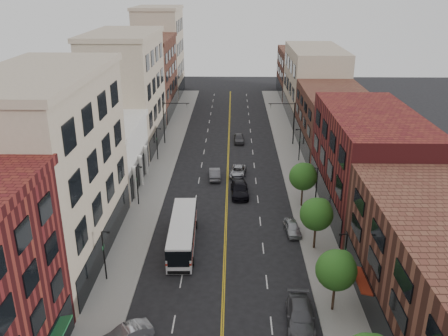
# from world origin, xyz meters

# --- Properties ---
(sidewalk_left) EXTENTS (4.00, 110.00, 0.15)m
(sidewalk_left) POSITION_xyz_m (-10.00, 35.00, 0.07)
(sidewalk_left) COLOR gray
(sidewalk_left) RESTS_ON ground
(sidewalk_right) EXTENTS (4.00, 110.00, 0.15)m
(sidewalk_right) POSITION_xyz_m (10.00, 35.00, 0.07)
(sidewalk_right) COLOR gray
(sidewalk_right) RESTS_ON ground
(bldg_l_tanoffice) EXTENTS (10.00, 22.00, 18.00)m
(bldg_l_tanoffice) POSITION_xyz_m (-17.00, 13.00, 9.00)
(bldg_l_tanoffice) COLOR tan
(bldg_l_tanoffice) RESTS_ON ground
(bldg_l_white) EXTENTS (10.00, 14.00, 8.00)m
(bldg_l_white) POSITION_xyz_m (-17.00, 31.00, 4.00)
(bldg_l_white) COLOR silver
(bldg_l_white) RESTS_ON ground
(bldg_l_far_a) EXTENTS (10.00, 20.00, 18.00)m
(bldg_l_far_a) POSITION_xyz_m (-17.00, 48.00, 9.00)
(bldg_l_far_a) COLOR tan
(bldg_l_far_a) RESTS_ON ground
(bldg_l_far_b) EXTENTS (10.00, 20.00, 15.00)m
(bldg_l_far_b) POSITION_xyz_m (-17.00, 68.00, 7.50)
(bldg_l_far_b) COLOR brown
(bldg_l_far_b) RESTS_ON ground
(bldg_l_far_c) EXTENTS (10.00, 16.00, 20.00)m
(bldg_l_far_c) POSITION_xyz_m (-17.00, 86.00, 10.00)
(bldg_l_far_c) COLOR tan
(bldg_l_far_c) RESTS_ON ground
(bldg_r_mid) EXTENTS (10.00, 22.00, 12.00)m
(bldg_r_mid) POSITION_xyz_m (17.00, 24.00, 6.00)
(bldg_r_mid) COLOR #581719
(bldg_r_mid) RESTS_ON ground
(bldg_r_far_a) EXTENTS (10.00, 20.00, 10.00)m
(bldg_r_far_a) POSITION_xyz_m (17.00, 45.00, 5.00)
(bldg_r_far_a) COLOR brown
(bldg_r_far_a) RESTS_ON ground
(bldg_r_far_b) EXTENTS (10.00, 22.00, 14.00)m
(bldg_r_far_b) POSITION_xyz_m (17.00, 66.00, 7.00)
(bldg_r_far_b) COLOR tan
(bldg_r_far_b) RESTS_ON ground
(bldg_r_far_c) EXTENTS (10.00, 18.00, 11.00)m
(bldg_r_far_c) POSITION_xyz_m (17.00, 86.00, 5.50)
(bldg_r_far_c) COLOR brown
(bldg_r_far_c) RESTS_ON ground
(tree_r_1) EXTENTS (3.40, 3.40, 5.59)m
(tree_r_1) POSITION_xyz_m (9.39, 4.07, 4.13)
(tree_r_1) COLOR black
(tree_r_1) RESTS_ON sidewalk_right
(tree_r_2) EXTENTS (3.40, 3.40, 5.59)m
(tree_r_2) POSITION_xyz_m (9.39, 14.07, 4.13)
(tree_r_2) COLOR black
(tree_r_2) RESTS_ON sidewalk_right
(tree_r_3) EXTENTS (3.40, 3.40, 5.59)m
(tree_r_3) POSITION_xyz_m (9.39, 24.07, 4.13)
(tree_r_3) COLOR black
(tree_r_3) RESTS_ON sidewalk_right
(lamp_l_1) EXTENTS (0.81, 0.55, 5.05)m
(lamp_l_1) POSITION_xyz_m (-10.95, 8.00, 2.97)
(lamp_l_1) COLOR black
(lamp_l_1) RESTS_ON sidewalk_left
(lamp_l_2) EXTENTS (0.81, 0.55, 5.05)m
(lamp_l_2) POSITION_xyz_m (-10.95, 24.00, 2.97)
(lamp_l_2) COLOR black
(lamp_l_2) RESTS_ON sidewalk_left
(lamp_l_3) EXTENTS (0.81, 0.55, 5.05)m
(lamp_l_3) POSITION_xyz_m (-10.95, 40.00, 2.97)
(lamp_l_3) COLOR black
(lamp_l_3) RESTS_ON sidewalk_left
(lamp_r_1) EXTENTS (0.81, 0.55, 5.05)m
(lamp_r_1) POSITION_xyz_m (10.95, 8.00, 2.97)
(lamp_r_1) COLOR black
(lamp_r_1) RESTS_ON sidewalk_right
(lamp_r_2) EXTENTS (0.81, 0.55, 5.05)m
(lamp_r_2) POSITION_xyz_m (10.95, 24.00, 2.97)
(lamp_r_2) COLOR black
(lamp_r_2) RESTS_ON sidewalk_right
(lamp_r_3) EXTENTS (0.81, 0.55, 5.05)m
(lamp_r_3) POSITION_xyz_m (10.95, 40.00, 2.97)
(lamp_r_3) COLOR black
(lamp_r_3) RESTS_ON sidewalk_right
(signal_mast_left) EXTENTS (4.49, 0.18, 7.20)m
(signal_mast_left) POSITION_xyz_m (-10.27, 48.00, 4.65)
(signal_mast_left) COLOR black
(signal_mast_left) RESTS_ON sidewalk_left
(signal_mast_right) EXTENTS (4.49, 0.18, 7.20)m
(signal_mast_right) POSITION_xyz_m (10.27, 48.00, 4.65)
(signal_mast_right) COLOR black
(signal_mast_right) RESTS_ON sidewalk_right
(city_bus) EXTENTS (3.01, 11.40, 2.91)m
(city_bus) POSITION_xyz_m (-4.47, 14.37, 1.69)
(city_bus) COLOR white
(city_bus) RESTS_ON ground
(car_angle_b) EXTENTS (4.29, 3.66, 1.39)m
(car_angle_b) POSITION_xyz_m (-7.40, -0.20, 0.70)
(car_angle_b) COLOR #B3B6BB
(car_angle_b) RESTS_ON ground
(car_parked_mid) EXTENTS (2.46, 5.50, 1.57)m
(car_parked_mid) POSITION_xyz_m (6.33, 2.28, 0.78)
(car_parked_mid) COLOR #4D4E53
(car_parked_mid) RESTS_ON ground
(car_parked_far) EXTENTS (1.92, 4.03, 1.33)m
(car_parked_far) POSITION_xyz_m (7.40, 17.29, 0.67)
(car_parked_far) COLOR #9A9DA1
(car_parked_far) RESTS_ON ground
(car_lane_behind) EXTENTS (1.80, 4.45, 1.44)m
(car_lane_behind) POSITION_xyz_m (-1.80, 32.81, 0.72)
(car_lane_behind) COLOR #57575D
(car_lane_behind) RESTS_ON ground
(car_lane_a) EXTENTS (2.48, 5.62, 1.60)m
(car_lane_a) POSITION_xyz_m (1.66, 27.30, 0.80)
(car_lane_a) COLOR black
(car_lane_a) RESTS_ON ground
(car_lane_b) EXTENTS (2.69, 4.80, 1.27)m
(car_lane_b) POSITION_xyz_m (1.50, 34.00, 0.63)
(car_lane_b) COLOR #9FA1A6
(car_lane_b) RESTS_ON ground
(car_lane_c) EXTENTS (1.85, 4.35, 1.47)m
(car_lane_c) POSITION_xyz_m (1.76, 49.08, 0.73)
(car_lane_c) COLOR #434347
(car_lane_c) RESTS_ON ground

